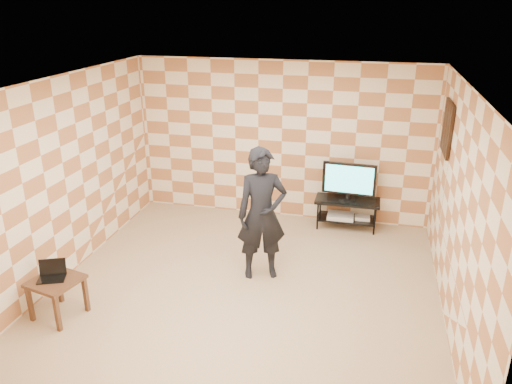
{
  "coord_description": "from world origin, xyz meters",
  "views": [
    {
      "loc": [
        1.45,
        -5.54,
        3.61
      ],
      "look_at": [
        0.0,
        0.6,
        1.15
      ],
      "focal_mm": 35.0,
      "sensor_mm": 36.0,
      "label": 1
    }
  ],
  "objects_px": {
    "tv": "(349,180)",
    "person": "(262,214)",
    "tv_stand": "(347,207)",
    "side_table": "(56,286)"
  },
  "relations": [
    {
      "from": "person",
      "to": "tv_stand",
      "type": "bearing_deg",
      "value": 39.4
    },
    {
      "from": "tv_stand",
      "to": "person",
      "type": "height_order",
      "value": "person"
    },
    {
      "from": "tv",
      "to": "side_table",
      "type": "distance_m",
      "value": 4.66
    },
    {
      "from": "tv_stand",
      "to": "person",
      "type": "bearing_deg",
      "value": -119.77
    },
    {
      "from": "tv_stand",
      "to": "person",
      "type": "relative_size",
      "value": 0.57
    },
    {
      "from": "tv",
      "to": "person",
      "type": "height_order",
      "value": "person"
    },
    {
      "from": "tv_stand",
      "to": "side_table",
      "type": "bearing_deg",
      "value": -133.96
    },
    {
      "from": "tv_stand",
      "to": "side_table",
      "type": "xyz_separation_m",
      "value": [
        -3.22,
        -3.34,
        0.04
      ]
    },
    {
      "from": "side_table",
      "to": "person",
      "type": "xyz_separation_m",
      "value": [
        2.17,
        1.51,
        0.5
      ]
    },
    {
      "from": "tv",
      "to": "person",
      "type": "relative_size",
      "value": 0.47
    }
  ]
}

